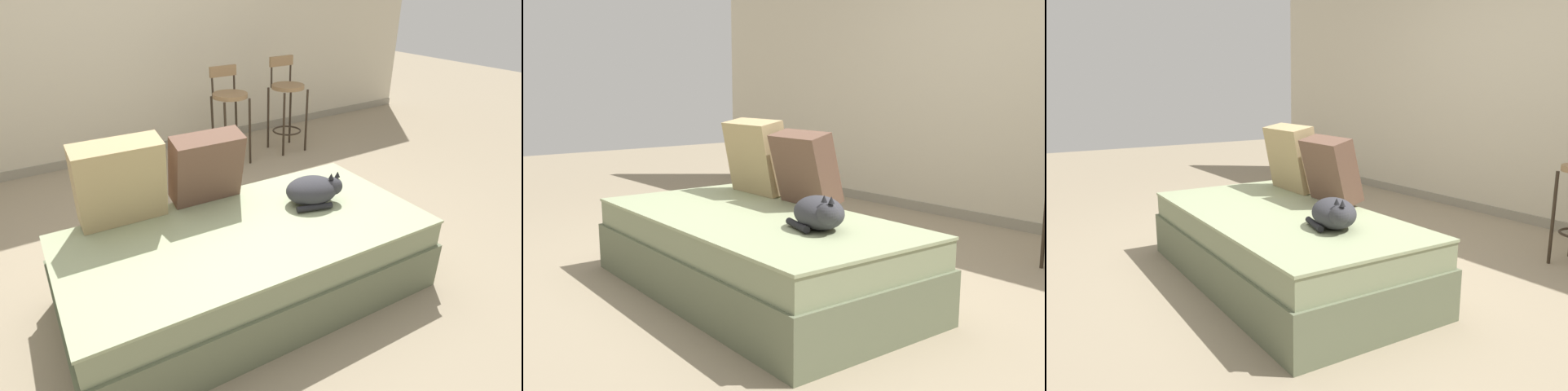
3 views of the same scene
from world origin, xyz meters
TOP-DOWN VIEW (x-y plane):
  - ground_plane at (0.00, 0.00)m, footprint 16.00×16.00m
  - wall_back_panel at (0.00, 2.25)m, footprint 8.00×0.10m
  - wall_baseboard_trim at (0.00, 2.20)m, footprint 8.00×0.02m
  - couch at (0.00, -0.40)m, footprint 2.09×1.10m
  - throw_pillow_corner at (-0.55, 0.03)m, footprint 0.48×0.27m
  - throw_pillow_middle at (-0.04, 0.02)m, footprint 0.44×0.27m
  - cat at (0.50, -0.36)m, footprint 0.37×0.32m
  - bar_stool_near_window at (0.93, 1.49)m, footprint 0.34×0.34m
  - bar_stool_by_doorway at (1.61, 1.49)m, footprint 0.34×0.34m

SIDE VIEW (x-z plane):
  - ground_plane at x=0.00m, z-range 0.00..0.00m
  - wall_baseboard_trim at x=0.00m, z-range 0.00..0.09m
  - couch at x=0.00m, z-range 0.00..0.46m
  - cat at x=0.50m, z-range 0.44..0.64m
  - bar_stool_by_doorway at x=1.61m, z-range 0.07..1.05m
  - bar_stool_near_window at x=0.93m, z-range 0.09..1.04m
  - throw_pillow_middle at x=-0.04m, z-range 0.46..0.91m
  - throw_pillow_corner at x=-0.55m, z-range 0.46..0.95m
  - wall_back_panel at x=0.00m, z-range 0.00..2.60m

